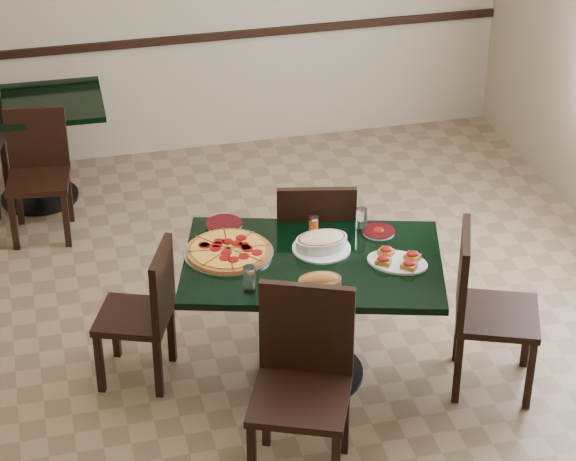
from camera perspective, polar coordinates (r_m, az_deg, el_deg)
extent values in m
plane|color=brown|center=(6.50, -1.31, -6.16)|extent=(5.50, 5.50, 0.00)
cube|color=black|center=(8.46, -5.58, 9.62)|extent=(5.00, 0.03, 0.06)
cube|color=black|center=(5.91, 1.26, -1.68)|extent=(1.55, 1.21, 0.04)
cylinder|color=black|center=(6.12, 1.22, -4.66)|extent=(0.12, 0.12, 0.71)
cylinder|color=black|center=(6.32, 1.19, -7.19)|extent=(0.58, 0.58, 0.03)
cube|color=black|center=(7.94, -13.05, 6.24)|extent=(1.02, 0.76, 0.04)
cylinder|color=black|center=(8.10, -12.75, 3.82)|extent=(0.11, 0.11, 0.71)
cylinder|color=black|center=(8.25, -12.48, 1.70)|extent=(0.55, 0.55, 0.03)
cube|color=black|center=(6.59, 1.33, -0.84)|extent=(0.53, 0.53, 0.04)
cube|color=black|center=(6.29, 1.45, 0.23)|extent=(0.44, 0.13, 0.47)
cube|color=black|center=(6.89, 2.81, -1.68)|extent=(0.05, 0.05, 0.43)
cube|color=black|center=(6.57, 3.06, -3.44)|extent=(0.05, 0.05, 0.43)
cube|color=black|center=(6.87, -0.37, -1.74)|extent=(0.05, 0.05, 0.43)
cube|color=black|center=(6.55, -0.29, -3.50)|extent=(0.05, 0.05, 0.43)
cube|color=black|center=(5.40, 0.61, -8.56)|extent=(0.60, 0.60, 0.04)
cube|color=black|center=(5.40, 0.96, -4.98)|extent=(0.44, 0.22, 0.49)
cube|color=black|center=(5.73, -1.11, -9.05)|extent=(0.05, 0.05, 0.45)
cube|color=black|center=(5.69, 2.92, -9.44)|extent=(0.05, 0.05, 0.45)
cube|color=black|center=(6.10, 10.57, -4.27)|extent=(0.57, 0.57, 0.04)
cube|color=black|center=(5.95, 8.89, -2.12)|extent=(0.20, 0.42, 0.47)
cube|color=black|center=(6.10, 12.19, -7.20)|extent=(0.05, 0.05, 0.43)
cube|color=black|center=(6.07, 8.62, -6.98)|extent=(0.05, 0.05, 0.43)
cube|color=black|center=(6.41, 12.04, -5.16)|extent=(0.05, 0.05, 0.43)
cube|color=black|center=(6.38, 8.65, -4.94)|extent=(0.05, 0.05, 0.43)
cube|color=black|center=(6.15, -7.84, -4.37)|extent=(0.50, 0.50, 0.04)
cube|color=black|center=(5.98, -6.40, -2.73)|extent=(0.18, 0.37, 0.41)
cube|color=black|center=(6.43, -8.76, -4.95)|extent=(0.05, 0.05, 0.37)
cube|color=black|center=(6.36, -5.94, -5.20)|extent=(0.05, 0.05, 0.37)
cube|color=black|center=(6.18, -9.55, -6.65)|extent=(0.05, 0.05, 0.37)
cube|color=black|center=(6.10, -6.61, -6.94)|extent=(0.05, 0.05, 0.37)
cube|color=black|center=(7.60, -12.56, 2.47)|extent=(0.45, 0.45, 0.04)
cube|color=black|center=(7.65, -12.65, 4.65)|extent=(0.40, 0.09, 0.43)
cube|color=black|center=(7.57, -13.76, 0.36)|extent=(0.04, 0.04, 0.39)
cube|color=black|center=(7.87, -13.52, 1.58)|extent=(0.04, 0.04, 0.39)
cube|color=black|center=(7.53, -11.20, 0.51)|extent=(0.04, 0.04, 0.39)
cube|color=black|center=(7.83, -11.06, 1.73)|extent=(0.04, 0.04, 0.39)
cube|color=black|center=(8.28, -14.16, 3.16)|extent=(0.05, 0.05, 0.43)
cylinder|color=#AFAFB6|center=(5.96, -3.04, -1.14)|extent=(0.48, 0.48, 0.01)
cylinder|color=#9B5E21|center=(5.95, -3.05, -1.04)|extent=(0.45, 0.45, 0.02)
cylinder|color=gold|center=(5.95, -3.05, -0.95)|extent=(0.40, 0.40, 0.01)
cylinder|color=silver|center=(5.99, 1.71, -0.91)|extent=(0.31, 0.31, 0.01)
ellipsoid|color=beige|center=(5.96, 1.72, -0.39)|extent=(0.26, 0.18, 0.04)
ellipsoid|color=#B47B32|center=(5.64, 1.63, -2.52)|extent=(0.19, 0.10, 0.08)
cylinder|color=silver|center=(5.61, -0.05, -3.30)|extent=(0.16, 0.16, 0.01)
cylinder|color=#310306|center=(5.60, -0.05, -3.24)|extent=(0.17, 0.17, 0.00)
cylinder|color=silver|center=(6.16, 4.62, -0.07)|extent=(0.18, 0.18, 0.01)
cylinder|color=#310306|center=(6.16, 4.63, -0.01)|extent=(0.18, 0.18, 0.00)
ellipsoid|color=#890906|center=(6.16, 4.63, 0.01)|extent=(0.05, 0.05, 0.03)
cylinder|color=silver|center=(6.22, -3.26, 0.33)|extent=(0.20, 0.20, 0.01)
cylinder|color=#310306|center=(6.22, -3.26, 0.38)|extent=(0.21, 0.21, 0.00)
cube|color=white|center=(5.60, -0.53, -3.37)|extent=(0.16, 0.16, 0.00)
cube|color=#AFAFB6|center=(5.61, -0.33, -3.31)|extent=(0.03, 0.14, 0.00)
cylinder|color=white|center=(6.15, 3.75, 0.55)|extent=(0.06, 0.06, 0.13)
cylinder|color=white|center=(5.62, -1.98, -2.47)|extent=(0.07, 0.07, 0.14)
cylinder|color=#D55616|center=(6.14, 1.31, 0.28)|extent=(0.05, 0.05, 0.08)
cylinder|color=#AFAFB6|center=(6.12, 1.31, 0.63)|extent=(0.05, 0.05, 0.01)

